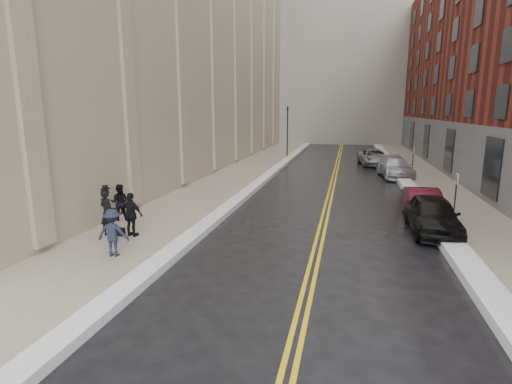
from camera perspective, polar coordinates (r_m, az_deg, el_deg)
The scene contains 19 objects.
ground at distance 11.52m, azimuth -5.59°, elevation -13.22°, with size 160.00×160.00×0.00m, color black.
sidewalk_left at distance 27.48m, azimuth -3.90°, elevation 1.67°, with size 4.00×64.00×0.15m, color gray.
sidewalk_right at distance 26.91m, azimuth 24.79°, elevation 0.39°, with size 3.00×64.00×0.15m, color gray.
lane_stripe_a at distance 26.35m, azimuth 10.57°, elevation 0.90°, with size 0.12×64.00×0.01m, color gold.
lane_stripe_b at distance 26.34m, azimuth 11.09°, elevation 0.88°, with size 0.12×64.00×0.01m, color gold.
snow_ridge_left at distance 26.90m, azimuth 0.79°, elevation 1.60°, with size 0.70×60.80×0.26m, color white.
snow_ridge_right at distance 26.57m, azimuth 20.91°, elevation 0.74°, with size 0.85×60.80×0.30m, color white.
tower_far_right at distance 78.52m, azimuth 22.39°, elevation 23.48°, with size 22.00×18.00×44.00m, color slate.
traffic_signal at distance 40.37m, azimuth 4.52°, elevation 9.15°, with size 0.18×0.15×5.20m.
parking_sign_near at distance 18.77m, azimuth 26.62°, elevation -0.27°, with size 0.06×0.35×2.23m.
parking_sign_far at distance 30.42m, azimuth 21.49°, elevation 4.29°, with size 0.06×0.35×2.23m.
car_black at distance 17.35m, azimuth 23.92°, elevation -3.00°, with size 1.75×4.36×1.48m, color black.
car_maroon at distance 19.39m, azimuth 22.78°, elevation -1.66°, with size 1.42×4.07×1.34m, color #410B16.
car_silver_near at distance 30.83m, azimuth 19.26°, elevation 3.35°, with size 2.02×4.98×1.45m, color #AEB2B6.
car_silver_far at distance 37.04m, azimuth 16.50°, elevation 4.79°, with size 2.33×5.06×1.41m, color gray.
pedestrian_main at distance 15.95m, azimuth -20.51°, elevation -2.78°, with size 0.66×0.44×1.82m, color black.
pedestrian_a at distance 18.13m, azimuth -18.89°, elevation -1.39°, with size 0.77×0.60×1.57m, color black.
pedestrian_b at distance 13.79m, azimuth -19.76°, elevation -5.48°, with size 1.01×0.58×1.57m, color #1A1E2F.
pedestrian_c at distance 15.66m, azimuth -17.37°, elevation -3.10°, with size 0.98×0.41×1.67m, color black.
Camera 1 is at (3.41, -9.88, 4.84)m, focal length 28.00 mm.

